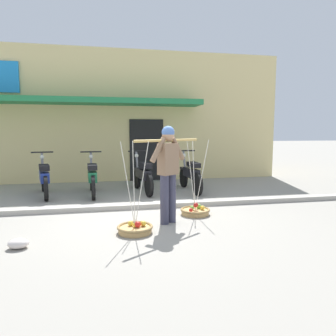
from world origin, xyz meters
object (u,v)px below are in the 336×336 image
motorcycle_third_in_row (143,175)px  motorcycle_nearest_shop (44,178)px  plastic_litter_bag (18,243)px  fruit_basket_left_side (135,228)px  fruit_vendor (168,168)px  fruit_basket_right_side (195,211)px  motorcycle_second_in_row (92,177)px  motorcycle_end_of_row (191,175)px

motorcycle_third_in_row → motorcycle_nearest_shop: bearing=179.9°
motorcycle_nearest_shop → plastic_litter_bag: motorcycle_nearest_shop is taller
plastic_litter_bag → motorcycle_nearest_shop: bearing=95.3°
motorcycle_third_in_row → fruit_basket_left_side: bearing=-98.5°
fruit_vendor → motorcycle_nearest_shop: 3.85m
fruit_vendor → fruit_basket_right_side: fruit_vendor is taller
motorcycle_second_in_row → motorcycle_nearest_shop: bearing=175.4°
motorcycle_nearest_shop → motorcycle_third_in_row: 2.45m
motorcycle_second_in_row → motorcycle_end_of_row: same height
fruit_vendor → motorcycle_third_in_row: (-0.13, 2.81, -0.52)m
fruit_basket_left_side → plastic_litter_bag: 1.67m
motorcycle_second_in_row → motorcycle_third_in_row: (1.29, 0.09, 0.00)m
fruit_basket_right_side → motorcycle_nearest_shop: fruit_basket_right_side is taller
fruit_basket_right_side → motorcycle_third_in_row: size_ratio=0.80×
fruit_vendor → plastic_litter_bag: bearing=-161.0°
plastic_litter_bag → fruit_basket_left_side: bearing=12.1°
motorcycle_nearest_shop → motorcycle_end_of_row: bearing=-1.5°
motorcycle_end_of_row → plastic_litter_bag: bearing=-134.3°
fruit_basket_right_side → fruit_vendor: bearing=-145.6°
motorcycle_nearest_shop → motorcycle_third_in_row: bearing=-0.1°
fruit_vendor → plastic_litter_bag: size_ratio=6.05×
motorcycle_end_of_row → motorcycle_second_in_row: bearing=179.9°
fruit_basket_right_side → motorcycle_end_of_row: bearing=77.0°
fruit_basket_left_side → plastic_litter_bag: (-1.63, -0.35, -0.01)m
fruit_vendor → motorcycle_second_in_row: (-1.42, 2.72, -0.52)m
fruit_basket_left_side → plastic_litter_bag: fruit_basket_left_side is taller
motorcycle_second_in_row → fruit_vendor: bearing=-62.4°
motorcycle_second_in_row → plastic_litter_bag: (-0.83, -3.49, -0.38)m
fruit_basket_right_side → motorcycle_nearest_shop: (-3.21, 2.39, 0.37)m
fruit_vendor → motorcycle_nearest_shop: fruit_vendor is taller
fruit_basket_right_side → motorcycle_end_of_row: (0.53, 2.29, 0.37)m
motorcycle_second_in_row → motorcycle_end_of_row: bearing=-0.1°
motorcycle_third_in_row → motorcycle_end_of_row: same height
fruit_basket_right_side → fruit_basket_left_side: bearing=-145.5°
motorcycle_nearest_shop → fruit_basket_left_side: bearing=-58.7°
motorcycle_nearest_shop → plastic_litter_bag: (0.33, -3.59, -0.38)m
motorcycle_second_in_row → motorcycle_third_in_row: 1.29m
fruit_basket_left_side → motorcycle_third_in_row: (0.49, 3.23, 0.38)m
motorcycle_nearest_shop → motorcycle_third_in_row: (2.45, -0.00, 0.00)m
motorcycle_third_in_row → plastic_litter_bag: (-2.12, -3.58, -0.38)m
fruit_vendor → motorcycle_second_in_row: 3.11m
motorcycle_second_in_row → fruit_basket_right_side: bearing=-48.3°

